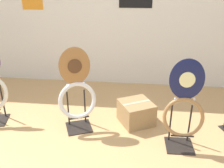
% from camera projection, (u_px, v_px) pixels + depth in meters
% --- Properties ---
extents(wall_back, '(8.00, 0.07, 2.60)m').
position_uv_depth(wall_back, '(115.00, 0.00, 3.61)').
color(wall_back, silver).
rests_on(wall_back, ground_plane).
extents(toilet_seat_display_navy_moon, '(0.41, 0.29, 0.94)m').
position_uv_depth(toilet_seat_display_navy_moon, '(184.00, 109.00, 2.42)').
color(toilet_seat_display_navy_moon, black).
rests_on(toilet_seat_display_navy_moon, ground_plane).
extents(toilet_seat_display_woodgrain, '(0.44, 0.37, 0.96)m').
position_uv_depth(toilet_seat_display_woodgrain, '(77.00, 93.00, 2.72)').
color(toilet_seat_display_woodgrain, black).
rests_on(toilet_seat_display_woodgrain, ground_plane).
extents(storage_box, '(0.48, 0.48, 0.27)m').
position_uv_depth(storage_box, '(136.00, 112.00, 2.96)').
color(storage_box, '#A37F51').
rests_on(storage_box, ground_plane).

